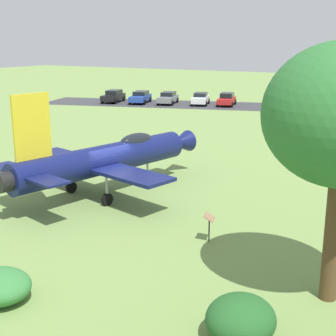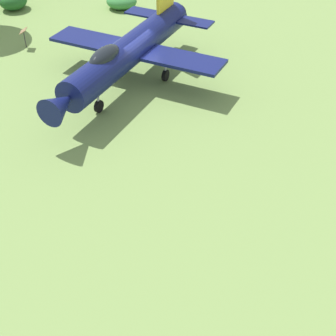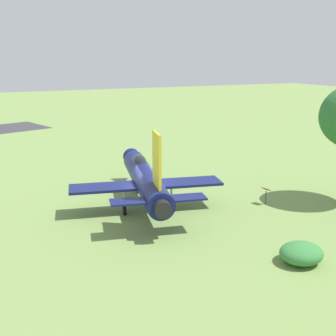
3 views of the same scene
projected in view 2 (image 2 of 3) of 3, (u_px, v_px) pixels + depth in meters
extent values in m
plane|color=#75934C|center=(132.00, 83.00, 25.90)|extent=(200.00, 200.00, 0.00)
cylinder|color=#111951|center=(130.00, 50.00, 24.76)|extent=(3.82, 10.44, 1.49)
cone|color=#111951|center=(61.00, 105.00, 20.68)|extent=(1.60, 1.85, 1.27)
cylinder|color=black|center=(177.00, 13.00, 28.59)|extent=(1.01, 0.79, 0.90)
ellipsoid|color=black|center=(105.00, 57.00, 22.76)|extent=(1.38, 2.35, 0.84)
cube|color=#111951|center=(184.00, 60.00, 24.30)|extent=(4.23, 2.66, 0.16)
cube|color=#111951|center=(90.00, 40.00, 26.18)|extent=(4.23, 2.66, 0.16)
cube|color=#111951|center=(196.00, 22.00, 27.17)|extent=(2.00, 1.48, 0.10)
cube|color=#111951|center=(143.00, 12.00, 28.31)|extent=(2.00, 1.48, 0.10)
cylinder|color=#A5A8AD|center=(98.00, 93.00, 23.09)|extent=(0.12, 0.12, 1.39)
cylinder|color=black|center=(99.00, 106.00, 23.51)|extent=(0.31, 0.63, 0.60)
cylinder|color=#A5A8AD|center=(165.00, 63.00, 25.51)|extent=(0.12, 0.12, 1.39)
cylinder|color=black|center=(165.00, 75.00, 25.94)|extent=(0.31, 0.63, 0.60)
cylinder|color=#A5A8AD|center=(117.00, 52.00, 26.51)|extent=(0.12, 0.12, 1.39)
cylinder|color=black|center=(117.00, 64.00, 26.94)|extent=(0.31, 0.63, 0.60)
ellipsoid|color=#235B26|center=(13.00, 0.00, 33.72)|extent=(1.85, 1.98, 1.20)
ellipsoid|color=#387F3D|center=(122.00, 1.00, 33.92)|extent=(2.08, 1.85, 0.96)
cylinder|color=#333333|center=(25.00, 40.00, 29.04)|extent=(0.06, 0.06, 0.90)
cube|color=olive|center=(23.00, 31.00, 28.69)|extent=(0.54, 0.68, 0.25)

